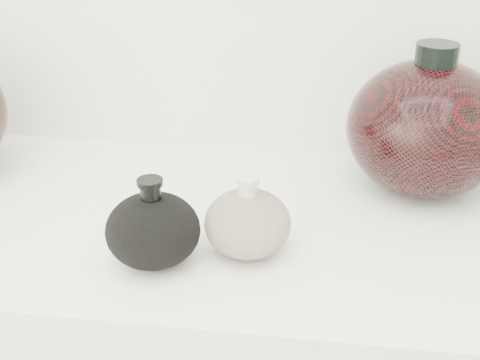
# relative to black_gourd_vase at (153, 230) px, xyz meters

# --- Properties ---
(black_gourd_vase) EXTENTS (0.16, 0.16, 0.12)m
(black_gourd_vase) POSITION_rel_black_gourd_vase_xyz_m (0.00, 0.00, 0.00)
(black_gourd_vase) COLOR black
(black_gourd_vase) RESTS_ON display_counter
(cream_gourd_vase) EXTENTS (0.13, 0.13, 0.11)m
(cream_gourd_vase) POSITION_rel_black_gourd_vase_xyz_m (0.11, 0.04, -0.00)
(cream_gourd_vase) COLOR beige
(cream_gourd_vase) RESTS_ON display_counter
(right_round_pot) EXTENTS (0.30, 0.30, 0.23)m
(right_round_pot) POSITION_rel_black_gourd_vase_xyz_m (0.35, 0.25, 0.05)
(right_round_pot) COLOR black
(right_round_pot) RESTS_ON display_counter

